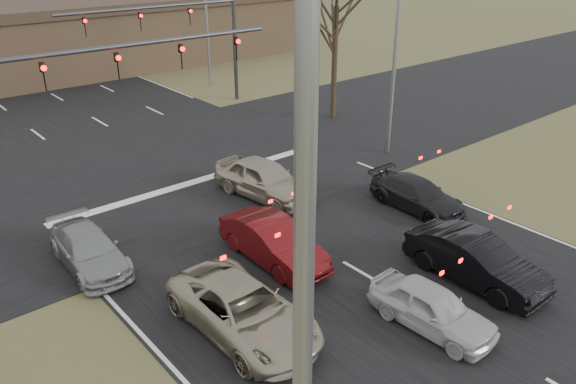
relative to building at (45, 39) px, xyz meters
name	(u,v)px	position (x,y,z in m)	size (l,w,h in m)	color
ground	(447,322)	(-2.00, -38.00, -2.67)	(360.00, 360.00, 0.00)	#50542D
road_cross	(178,167)	(-2.00, -23.00, -2.65)	(200.00, 14.00, 0.02)	black
building	(45,39)	(0.00, 0.00, 0.00)	(42.40, 10.40, 5.30)	#916E4E
mast_arm_near	(64,86)	(-7.23, -25.00, 2.41)	(12.12, 0.24, 8.00)	#383A3D
mast_arm_far	(195,25)	(4.18, -15.00, 2.35)	(11.12, 0.24, 8.00)	#383A3D
streetlight_right_near	(394,39)	(6.82, -28.00, 2.92)	(2.34, 0.25, 10.00)	gray
streetlight_right_far	(203,5)	(7.32, -11.00, 2.92)	(2.34, 0.25, 10.00)	gray
car_silver_suv	(243,310)	(-6.59, -34.62, -1.97)	(2.30, 4.99, 1.39)	#A09A82
car_white_sedan	(432,308)	(-2.50, -37.78, -2.04)	(1.48, 3.67, 1.25)	#BBBBBD
car_black_hatch	(476,260)	(0.39, -37.25, -1.92)	(1.57, 4.51, 1.49)	black
car_charcoal_sedan	(417,195)	(3.09, -32.88, -2.06)	(1.68, 4.14, 1.20)	black
car_grey_ahead	(89,250)	(-8.50, -28.70, -2.07)	(1.67, 4.11, 1.19)	gray
car_red_ahead	(273,242)	(-3.69, -32.28, -1.95)	(1.51, 4.33, 1.43)	#550C0E
car_silver_ahead	(264,179)	(-0.84, -28.11, -1.87)	(1.87, 4.65, 1.59)	#A69D86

